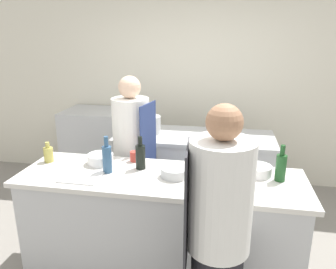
# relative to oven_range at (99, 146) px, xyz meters

# --- Properties ---
(wall_back) EXTENTS (8.00, 0.06, 2.80)m
(wall_back) POSITION_rel_oven_range_xyz_m (1.27, 0.39, 0.88)
(wall_back) COLOR silver
(wall_back) RESTS_ON ground_plane
(prep_counter) EXTENTS (2.37, 0.73, 0.94)m
(prep_counter) POSITION_rel_oven_range_xyz_m (1.27, -1.74, -0.05)
(prep_counter) COLOR #B7BABC
(prep_counter) RESTS_ON ground_plane
(pass_counter) EXTENTS (1.81, 0.74, 0.94)m
(pass_counter) POSITION_rel_oven_range_xyz_m (1.43, -0.56, -0.05)
(pass_counter) COLOR #B7BABC
(pass_counter) RESTS_ON ground_plane
(oven_range) EXTENTS (0.89, 0.67, 1.04)m
(oven_range) POSITION_rel_oven_range_xyz_m (0.00, 0.00, 0.00)
(oven_range) COLOR #B7BABC
(oven_range) RESTS_ON ground_plane
(chef_at_prep_near) EXTENTS (0.41, 0.40, 1.70)m
(chef_at_prep_near) POSITION_rel_oven_range_xyz_m (1.77, -2.38, 0.32)
(chef_at_prep_near) COLOR black
(chef_at_prep_near) RESTS_ON ground_plane
(chef_at_stove) EXTENTS (0.41, 0.40, 1.67)m
(chef_at_stove) POSITION_rel_oven_range_xyz_m (0.84, -1.11, 0.31)
(chef_at_stove) COLOR black
(chef_at_stove) RESTS_ON ground_plane
(bottle_olive_oil) EXTENTS (0.08, 0.08, 0.32)m
(bottle_olive_oil) POSITION_rel_oven_range_xyz_m (0.82, -1.75, 0.54)
(bottle_olive_oil) COLOR #2D5175
(bottle_olive_oil) RESTS_ON prep_counter
(bottle_vinegar) EXTENTS (0.08, 0.08, 0.30)m
(bottle_vinegar) POSITION_rel_oven_range_xyz_m (1.81, -2.00, 0.54)
(bottle_vinegar) COLOR silver
(bottle_vinegar) RESTS_ON prep_counter
(bottle_wine) EXTENTS (0.08, 0.08, 0.30)m
(bottle_wine) POSITION_rel_oven_range_xyz_m (2.23, -1.65, 0.54)
(bottle_wine) COLOR #19471E
(bottle_wine) RESTS_ON prep_counter
(bottle_cooking_oil) EXTENTS (0.09, 0.09, 0.29)m
(bottle_cooking_oil) POSITION_rel_oven_range_xyz_m (1.07, -1.62, 0.53)
(bottle_cooking_oil) COLOR black
(bottle_cooking_oil) RESTS_ON prep_counter
(bottle_sauce) EXTENTS (0.08, 0.08, 0.18)m
(bottle_sauce) POSITION_rel_oven_range_xyz_m (1.75, -1.84, 0.49)
(bottle_sauce) COLOR #5B2319
(bottle_sauce) RESTS_ON prep_counter
(bottle_water) EXTENTS (0.08, 0.08, 0.19)m
(bottle_water) POSITION_rel_oven_range_xyz_m (0.21, -1.62, 0.49)
(bottle_water) COLOR #B2A84C
(bottle_water) RESTS_ON prep_counter
(bowl_mixing_large) EXTENTS (0.23, 0.23, 0.08)m
(bowl_mixing_large) POSITION_rel_oven_range_xyz_m (2.06, -1.58, 0.46)
(bowl_mixing_large) COLOR white
(bowl_mixing_large) RESTS_ON prep_counter
(bowl_prep_small) EXTENTS (0.22, 0.22, 0.08)m
(bowl_prep_small) POSITION_rel_oven_range_xyz_m (1.39, -1.74, 0.46)
(bowl_prep_small) COLOR #B7BABC
(bowl_prep_small) RESTS_ON prep_counter
(bowl_ceramic_blue) EXTENTS (0.23, 0.23, 0.09)m
(bowl_ceramic_blue) POSITION_rel_oven_range_xyz_m (0.69, -1.58, 0.46)
(bowl_ceramic_blue) COLOR white
(bowl_ceramic_blue) RESTS_ON prep_counter
(cup) EXTENTS (0.08, 0.08, 0.09)m
(cup) POSITION_rel_oven_range_xyz_m (0.97, -1.47, 0.46)
(cup) COLOR #B2382D
(cup) RESTS_ON prep_counter
(cutting_board) EXTENTS (0.32, 0.26, 0.01)m
(cutting_board) POSITION_rel_oven_range_xyz_m (0.64, -1.89, 0.42)
(cutting_board) COLOR white
(cutting_board) RESTS_ON prep_counter
(stockpot) EXTENTS (0.28, 0.28, 0.20)m
(stockpot) POSITION_rel_oven_range_xyz_m (0.89, -0.58, 0.52)
(stockpot) COLOR #B7BABC
(stockpot) RESTS_ON pass_counter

